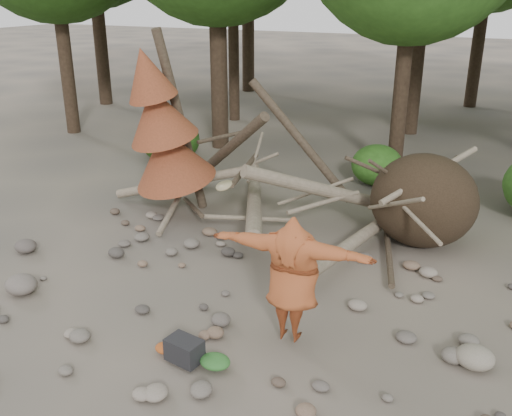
% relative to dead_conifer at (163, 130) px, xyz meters
% --- Properties ---
extents(ground, '(120.00, 120.00, 0.00)m').
position_rel_dead_conifer_xyz_m(ground, '(3.12, -3.37, -2.11)').
color(ground, '#514C44').
rests_on(ground, ground).
extents(deadfall_pile, '(8.55, 5.24, 3.30)m').
position_rel_dead_conifer_xyz_m(deadfall_pile, '(5.13, 0.87, -1.16)').
color(deadfall_pile, '#332619').
rests_on(deadfall_pile, ground).
extents(dead_conifer, '(2.06, 2.16, 4.35)m').
position_rel_dead_conifer_xyz_m(dead_conifer, '(0.00, 0.00, 0.00)').
color(dead_conifer, '#4C3F30').
rests_on(dead_conifer, ground).
extents(bush_left, '(1.80, 1.80, 1.44)m').
position_rel_dead_conifer_xyz_m(bush_left, '(-2.38, 3.83, -1.39)').
color(bush_left, '#255215').
rests_on(bush_left, ground).
extents(bush_mid, '(1.40, 1.40, 1.12)m').
position_rel_dead_conifer_xyz_m(bush_mid, '(3.92, 4.43, -1.55)').
color(bush_mid, '#31681E').
rests_on(bush_mid, ground).
extents(frisbee_thrower, '(2.50, 0.77, 2.43)m').
position_rel_dead_conifer_xyz_m(frisbee_thrower, '(4.56, -3.53, -1.03)').
color(frisbee_thrower, '#A34B24').
rests_on(frisbee_thrower, ground).
extents(backpack, '(0.57, 0.43, 0.34)m').
position_rel_dead_conifer_xyz_m(backpack, '(3.37, -4.72, -1.94)').
color(backpack, black).
rests_on(backpack, ground).
extents(cloth_green, '(0.45, 0.38, 0.17)m').
position_rel_dead_conifer_xyz_m(cloth_green, '(3.84, -4.65, -2.03)').
color(cloth_green, '#2E6829').
rests_on(cloth_green, ground).
extents(cloth_orange, '(0.34, 0.28, 0.12)m').
position_rel_dead_conifer_xyz_m(cloth_orange, '(3.01, -4.65, -2.05)').
color(cloth_orange, '#A2481B').
rests_on(cloth_orange, ground).
extents(boulder_front_left, '(0.59, 0.53, 0.35)m').
position_rel_dead_conifer_xyz_m(boulder_front_left, '(-0.35, -4.20, -1.94)').
color(boulder_front_left, '#6F655C').
rests_on(boulder_front_left, ground).
extents(boulder_mid_right, '(0.56, 0.50, 0.33)m').
position_rel_dead_conifer_xyz_m(boulder_mid_right, '(7.20, -3.02, -1.94)').
color(boulder_mid_right, gray).
rests_on(boulder_mid_right, ground).
extents(boulder_mid_left, '(0.46, 0.42, 0.28)m').
position_rel_dead_conifer_xyz_m(boulder_mid_left, '(-1.57, -2.91, -1.97)').
color(boulder_mid_left, '#584F4A').
rests_on(boulder_mid_left, ground).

